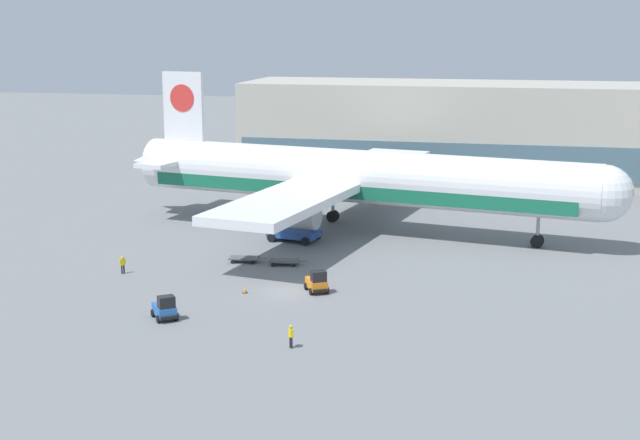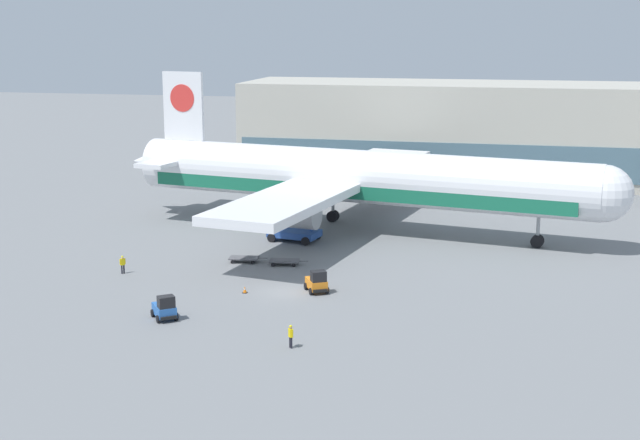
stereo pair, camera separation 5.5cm
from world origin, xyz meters
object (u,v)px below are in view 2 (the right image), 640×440
object	(u,v)px
baggage_dolly_lead	(244,258)
ground_crew_near	(291,334)
traffic_cone_near	(245,290)
airplane_main	(351,178)
baggage_dolly_second	(284,261)
scissor_lift_loader	(294,222)
baggage_tug_mid	(317,282)
baggage_tug_foreground	(165,308)
ground_crew_far	(123,263)

from	to	relation	value
baggage_dolly_lead	ground_crew_near	bearing A→B (deg)	-71.88
baggage_dolly_lead	traffic_cone_near	world-z (taller)	traffic_cone_near
baggage_dolly_lead	ground_crew_near	xyz separation A→B (m)	(10.26, -21.51, 0.61)
airplane_main	baggage_dolly_second	world-z (taller)	airplane_main
baggage_dolly_lead	scissor_lift_loader	bearing A→B (deg)	67.64
baggage_tug_mid	baggage_dolly_second	size ratio (longest dim) A/B	0.75
scissor_lift_loader	baggage_tug_foreground	xyz separation A→B (m)	(-3.41, -27.13, -1.14)
baggage_dolly_lead	baggage_dolly_second	size ratio (longest dim) A/B	1.00
baggage_dolly_lead	baggage_dolly_second	world-z (taller)	same
baggage_tug_mid	baggage_dolly_lead	distance (m)	12.09
baggage_tug_foreground	traffic_cone_near	bearing A→B (deg)	115.64
baggage_dolly_lead	traffic_cone_near	size ratio (longest dim) A/B	6.33
baggage_tug_foreground	baggage_dolly_second	world-z (taller)	baggage_tug_foreground
baggage_dolly_second	ground_crew_far	bearing A→B (deg)	-163.04
baggage_dolly_lead	baggage_dolly_second	xyz separation A→B (m)	(4.06, -0.12, 0.00)
airplane_main	baggage_dolly_lead	xyz separation A→B (m)	(-7.35, -15.80, -5.45)
scissor_lift_loader	ground_crew_near	world-z (taller)	scissor_lift_loader
ground_crew_near	traffic_cone_near	world-z (taller)	ground_crew_near
traffic_cone_near	airplane_main	bearing A→B (deg)	80.50
airplane_main	baggage_dolly_lead	distance (m)	18.26
baggage_tug_foreground	ground_crew_far	size ratio (longest dim) A/B	1.65
baggage_dolly_second	airplane_main	bearing A→B (deg)	70.91
baggage_dolly_second	baggage_tug_mid	bearing A→B (deg)	-65.08
scissor_lift_loader	ground_crew_far	distance (m)	20.03
scissor_lift_loader	baggage_dolly_lead	bearing A→B (deg)	-94.91
ground_crew_near	scissor_lift_loader	bearing A→B (deg)	152.49
baggage_tug_mid	ground_crew_near	size ratio (longest dim) A/B	1.64
traffic_cone_near	baggage_dolly_second	bearing A→B (deg)	84.24
baggage_dolly_lead	ground_crew_far	bearing A→B (deg)	-154.15
traffic_cone_near	baggage_tug_foreground	bearing A→B (deg)	-116.33
baggage_tug_mid	ground_crew_near	bearing A→B (deg)	-24.01
airplane_main	scissor_lift_loader	xyz separation A→B (m)	(-4.80, -6.26, -3.83)
baggage_tug_mid	baggage_tug_foreground	bearing A→B (deg)	-75.11
baggage_dolly_lead	baggage_tug_foreground	bearing A→B (deg)	-100.17
airplane_main	baggage_dolly_lead	world-z (taller)	airplane_main
baggage_tug_foreground	baggage_dolly_second	bearing A→B (deg)	126.27
baggage_dolly_second	baggage_tug_foreground	bearing A→B (deg)	-113.10
scissor_lift_loader	baggage_dolly_second	world-z (taller)	scissor_lift_loader
traffic_cone_near	baggage_tug_mid	bearing A→B (deg)	14.92
scissor_lift_loader	ground_crew_near	size ratio (longest dim) A/B	3.30
airplane_main	ground_crew_near	size ratio (longest dim) A/B	33.67
baggage_dolly_second	ground_crew_near	size ratio (longest dim) A/B	2.20
scissor_lift_loader	traffic_cone_near	xyz separation A→B (m)	(0.55, -19.14, -1.72)
baggage_dolly_second	traffic_cone_near	bearing A→B (deg)	-103.15
ground_crew_near	ground_crew_far	bearing A→B (deg)	-168.81
scissor_lift_loader	baggage_dolly_second	xyz separation A→B (m)	(1.50, -9.67, -1.62)
scissor_lift_loader	ground_crew_near	xyz separation A→B (m)	(7.71, -31.05, -1.01)
baggage_tug_mid	scissor_lift_loader	bearing A→B (deg)	171.15
ground_crew_far	airplane_main	bearing A→B (deg)	-173.81
baggage_tug_foreground	traffic_cone_near	size ratio (longest dim) A/B	4.69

